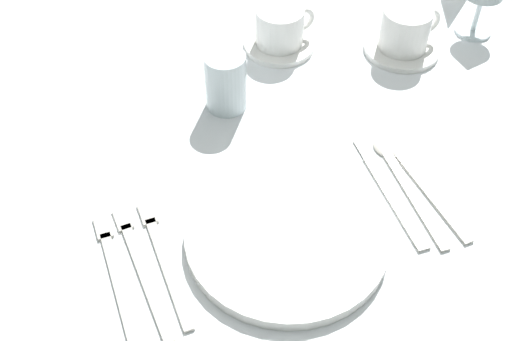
% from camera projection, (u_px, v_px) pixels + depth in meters
% --- Properties ---
extents(dining_table, '(1.80, 1.11, 0.74)m').
position_uv_depth(dining_table, '(241.00, 167.00, 1.13)').
color(dining_table, white).
rests_on(dining_table, ground).
extents(dinner_plate, '(0.28, 0.28, 0.02)m').
position_uv_depth(dinner_plate, '(287.00, 237.00, 0.92)').
color(dinner_plate, white).
rests_on(dinner_plate, dining_table).
extents(fork_outer, '(0.02, 0.22, 0.00)m').
position_uv_depth(fork_outer, '(163.00, 256.00, 0.91)').
color(fork_outer, beige).
rests_on(fork_outer, dining_table).
extents(fork_inner, '(0.03, 0.23, 0.00)m').
position_uv_depth(fork_inner, '(140.00, 265.00, 0.90)').
color(fork_inner, beige).
rests_on(fork_inner, dining_table).
extents(fork_salad, '(0.02, 0.23, 0.00)m').
position_uv_depth(fork_salad, '(116.00, 275.00, 0.89)').
color(fork_salad, beige).
rests_on(fork_salad, dining_table).
extents(dinner_knife, '(0.03, 0.22, 0.00)m').
position_uv_depth(dinner_knife, '(390.00, 194.00, 0.98)').
color(dinner_knife, beige).
rests_on(dinner_knife, dining_table).
extents(spoon_soup, '(0.03, 0.23, 0.01)m').
position_uv_depth(spoon_soup, '(401.00, 178.00, 1.00)').
color(spoon_soup, beige).
rests_on(spoon_soup, dining_table).
extents(spoon_dessert, '(0.03, 0.22, 0.01)m').
position_uv_depth(spoon_dessert, '(416.00, 176.00, 1.00)').
color(spoon_dessert, beige).
rests_on(spoon_dessert, dining_table).
extents(saucer_left, '(0.13, 0.13, 0.01)m').
position_uv_depth(saucer_left, '(279.00, 44.00, 1.22)').
color(saucer_left, white).
rests_on(saucer_left, dining_table).
extents(coffee_cup_left, '(0.11, 0.09, 0.07)m').
position_uv_depth(coffee_cup_left, '(281.00, 26.00, 1.19)').
color(coffee_cup_left, white).
rests_on(coffee_cup_left, saucer_left).
extents(saucer_far, '(0.13, 0.13, 0.01)m').
position_uv_depth(saucer_far, '(401.00, 48.00, 1.21)').
color(saucer_far, white).
rests_on(saucer_far, dining_table).
extents(coffee_cup_far, '(0.11, 0.09, 0.07)m').
position_uv_depth(coffee_cup_far, '(406.00, 28.00, 1.18)').
color(coffee_cup_far, white).
rests_on(coffee_cup_far, saucer_far).
extents(drink_tumbler, '(0.07, 0.07, 0.10)m').
position_uv_depth(drink_tumbler, '(224.00, 85.00, 1.08)').
color(drink_tumbler, silver).
rests_on(drink_tumbler, dining_table).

